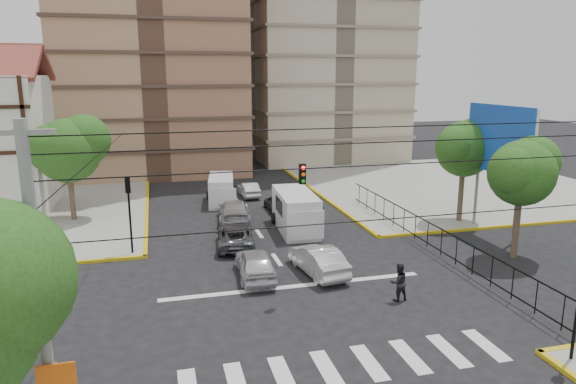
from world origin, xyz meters
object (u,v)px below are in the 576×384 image
object	(u,v)px
van_left_lane	(222,191)
car_silver_front_left	(255,263)
van_right_lane	(297,213)
car_white_front_right	(318,260)
traffic_light_nw	(129,202)
pedestrian_crosswalk	(399,282)

from	to	relation	value
van_left_lane	car_silver_front_left	world-z (taller)	van_left_lane
van_right_lane	car_white_front_right	world-z (taller)	van_right_lane
traffic_light_nw	car_silver_front_left	world-z (taller)	traffic_light_nw
van_right_lane	pedestrian_crosswalk	bearing A→B (deg)	-78.18
van_right_lane	car_silver_front_left	xyz separation A→B (m)	(-4.13, -7.03, -0.49)
traffic_light_nw	car_silver_front_left	size ratio (longest dim) A/B	1.00
car_white_front_right	pedestrian_crosswalk	distance (m)	4.77
traffic_light_nw	van_right_lane	distance (m)	10.66
car_silver_front_left	car_white_front_right	xyz separation A→B (m)	(3.23, -0.28, -0.01)
van_right_lane	car_silver_front_left	world-z (taller)	van_right_lane
traffic_light_nw	car_white_front_right	world-z (taller)	traffic_light_nw
traffic_light_nw	car_white_front_right	size ratio (longest dim) A/B	0.98
van_right_lane	pedestrian_crosswalk	size ratio (longest dim) A/B	3.29
pedestrian_crosswalk	van_right_lane	bearing A→B (deg)	-85.87
van_right_lane	traffic_light_nw	bearing A→B (deg)	-165.23
car_silver_front_left	traffic_light_nw	bearing A→B (deg)	-36.10
van_left_lane	pedestrian_crosswalk	world-z (taller)	van_left_lane
van_right_lane	van_left_lane	distance (m)	9.37
traffic_light_nw	pedestrian_crosswalk	xyz separation A→B (m)	(11.95, -9.30, -2.23)
car_silver_front_left	van_right_lane	bearing A→B (deg)	-117.57
traffic_light_nw	car_white_front_right	bearing A→B (deg)	-29.27
traffic_light_nw	pedestrian_crosswalk	size ratio (longest dim) A/B	2.50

